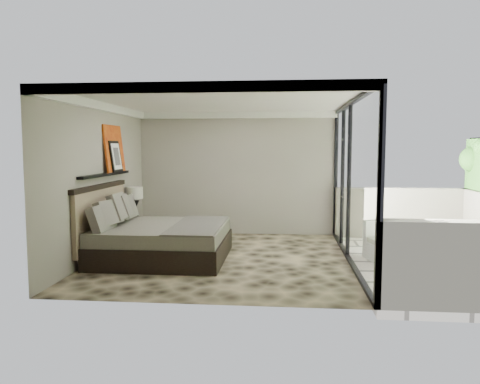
# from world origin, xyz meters

# --- Properties ---
(floor) EXTENTS (5.00, 5.00, 0.00)m
(floor) POSITION_xyz_m (0.00, 0.00, 0.00)
(floor) COLOR black
(floor) RESTS_ON ground
(ceiling) EXTENTS (4.50, 5.00, 0.02)m
(ceiling) POSITION_xyz_m (0.00, 0.00, 2.79)
(ceiling) COLOR silver
(ceiling) RESTS_ON back_wall
(back_wall) EXTENTS (4.50, 0.02, 2.80)m
(back_wall) POSITION_xyz_m (0.00, 2.49, 1.40)
(back_wall) COLOR gray
(back_wall) RESTS_ON floor
(left_wall) EXTENTS (0.02, 5.00, 2.80)m
(left_wall) POSITION_xyz_m (-2.24, 0.00, 1.40)
(left_wall) COLOR gray
(left_wall) RESTS_ON floor
(glass_wall) EXTENTS (0.08, 5.00, 2.80)m
(glass_wall) POSITION_xyz_m (2.25, 0.00, 1.40)
(glass_wall) COLOR white
(glass_wall) RESTS_ON floor
(terrace_slab) EXTENTS (3.00, 5.00, 0.12)m
(terrace_slab) POSITION_xyz_m (3.75, 0.00, -0.06)
(terrace_slab) COLOR beige
(terrace_slab) RESTS_ON ground
(picture_ledge) EXTENTS (0.12, 2.20, 0.05)m
(picture_ledge) POSITION_xyz_m (-2.18, 0.10, 1.50)
(picture_ledge) COLOR black
(picture_ledge) RESTS_ON left_wall
(bed) EXTENTS (2.30, 2.22, 1.27)m
(bed) POSITION_xyz_m (-1.17, -0.13, 0.37)
(bed) COLOR black
(bed) RESTS_ON floor
(nightstand) EXTENTS (0.55, 0.55, 0.54)m
(nightstand) POSITION_xyz_m (-1.98, 1.23, 0.27)
(nightstand) COLOR black
(nightstand) RESTS_ON floor
(table_lamp) EXTENTS (0.36, 0.36, 0.66)m
(table_lamp) POSITION_xyz_m (-2.04, 1.28, 0.94)
(table_lamp) COLOR black
(table_lamp) RESTS_ON nightstand
(abstract_canvas) EXTENTS (0.13, 0.90, 0.90)m
(abstract_canvas) POSITION_xyz_m (-2.19, 0.59, 1.97)
(abstract_canvas) COLOR #AF2B0F
(abstract_canvas) RESTS_ON picture_ledge
(framed_print) EXTENTS (0.11, 0.50, 0.60)m
(framed_print) POSITION_xyz_m (-2.14, 0.52, 1.82)
(framed_print) COLOR black
(framed_print) RESTS_ON picture_ledge
(ottoman) EXTENTS (0.62, 0.62, 0.53)m
(ottoman) POSITION_xyz_m (4.12, 0.71, 0.26)
(ottoman) COLOR silver
(ottoman) RESTS_ON terrace_slab
(lounger) EXTENTS (1.29, 1.91, 0.68)m
(lounger) POSITION_xyz_m (3.16, -0.31, 0.21)
(lounger) COLOR white
(lounger) RESTS_ON terrace_slab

